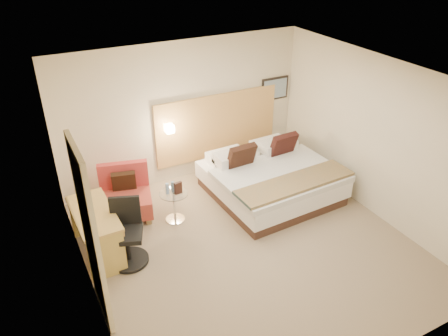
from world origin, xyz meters
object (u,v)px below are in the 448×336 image
bed (270,179)px  desk_chair (127,237)px  desk (96,221)px  lounge_chair (126,197)px  side_table (174,205)px

bed → desk_chair: (-2.87, -0.56, 0.08)m
bed → desk: size_ratio=1.77×
bed → lounge_chair: (-2.55, 0.62, 0.02)m
desk_chair → side_table: bearing=32.2°
bed → side_table: bed is taller
lounge_chair → desk_chair: (-0.32, -1.17, 0.06)m
side_table → desk_chair: bearing=-147.8°
lounge_chair → bed: bearing=-13.6°
desk_chair → bed: bearing=11.0°
side_table → desk_chair: 1.18m
desk → side_table: bearing=11.4°
bed → lounge_chair: size_ratio=2.20×
bed → desk: bearing=-176.4°
lounge_chair → side_table: lounge_chair is taller
side_table → bed: bearing=-2.1°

